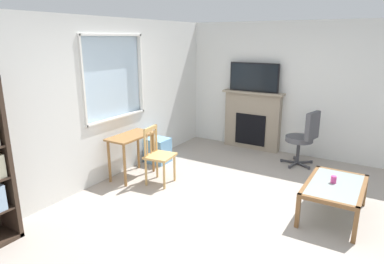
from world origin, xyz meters
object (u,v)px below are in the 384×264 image
object	(u,v)px
plastic_drawer_unit	(158,150)
coffee_table	(335,188)
sippy_cup	(334,179)
fireplace	(252,120)
tv	(254,77)
desk_under_window	(131,143)
wooden_chair	(158,155)
office_chair	(304,136)

from	to	relation	value
plastic_drawer_unit	coffee_table	xyz separation A→B (m)	(-0.40, -3.10, 0.16)
coffee_table	sippy_cup	bearing A→B (deg)	45.52
fireplace	sippy_cup	distance (m)	2.81
tv	sippy_cup	distance (m)	2.96
desk_under_window	wooden_chair	world-z (taller)	wooden_chair
wooden_chair	office_chair	world-z (taller)	office_chair
fireplace	sippy_cup	xyz separation A→B (m)	(-2.05, -1.91, -0.11)
fireplace	office_chair	world-z (taller)	fireplace
office_chair	coffee_table	distance (m)	1.80
wooden_chair	fireplace	xyz separation A→B (m)	(2.41, -0.59, 0.13)
plastic_drawer_unit	sippy_cup	xyz separation A→B (m)	(-0.37, -3.07, 0.26)
desk_under_window	sippy_cup	bearing A→B (deg)	-82.67
office_chair	coffee_table	size ratio (longest dim) A/B	0.92
tv	coffee_table	size ratio (longest dim) A/B	0.93
plastic_drawer_unit	tv	world-z (taller)	tv
desk_under_window	fireplace	size ratio (longest dim) A/B	0.64
desk_under_window	plastic_drawer_unit	world-z (taller)	desk_under_window
fireplace	tv	distance (m)	0.87
tv	coffee_table	xyz separation A→B (m)	(-2.06, -1.94, -1.08)
plastic_drawer_unit	tv	size ratio (longest dim) A/B	0.45
sippy_cup	tv	bearing A→B (deg)	43.28
office_chair	tv	bearing A→B (deg)	68.51
plastic_drawer_unit	wooden_chair	bearing A→B (deg)	-142.41
tv	fireplace	bearing A→B (deg)	0.00
plastic_drawer_unit	coffee_table	distance (m)	3.13
fireplace	tv	bearing A→B (deg)	180.00
desk_under_window	office_chair	distance (m)	3.00
fireplace	office_chair	xyz separation A→B (m)	(-0.47, -1.16, -0.04)
desk_under_window	office_chair	xyz separation A→B (m)	(1.97, -2.26, -0.02)
wooden_chair	plastic_drawer_unit	xyz separation A→B (m)	(0.73, 0.56, -0.24)
desk_under_window	sippy_cup	xyz separation A→B (m)	(0.39, -3.02, -0.09)
desk_under_window	coffee_table	size ratio (longest dim) A/B	0.74
wooden_chair	coffee_table	bearing A→B (deg)	-82.56
tv	office_chair	world-z (taller)	tv
desk_under_window	tv	world-z (taller)	tv
desk_under_window	wooden_chair	distance (m)	0.53
fireplace	sippy_cup	size ratio (longest dim) A/B	13.85
wooden_chair	sippy_cup	world-z (taller)	wooden_chair
tv	sippy_cup	bearing A→B (deg)	-136.72
desk_under_window	sippy_cup	world-z (taller)	desk_under_window
office_chair	plastic_drawer_unit	bearing A→B (deg)	117.54
sippy_cup	desk_under_window	bearing A→B (deg)	97.33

